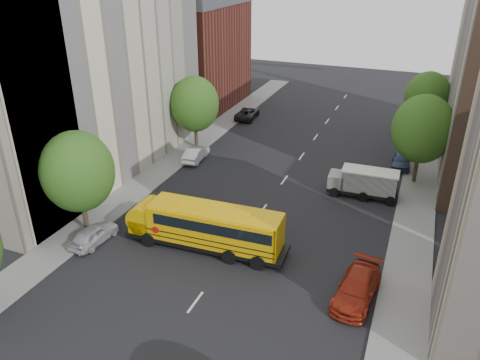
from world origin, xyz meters
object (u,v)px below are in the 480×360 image
Objects in this scene: parked_car_1 at (196,154)px; parked_car_3 at (357,288)px; street_tree_1 at (78,172)px; parked_car_4 at (401,160)px; street_tree_5 at (428,97)px; parked_car_2 at (247,113)px; safari_truck at (364,182)px; school_bus at (204,225)px; parked_car_0 at (94,234)px; street_tree_2 at (195,104)px; street_tree_4 at (423,129)px; parked_car_5 at (410,122)px.

parked_car_1 is 23.80m from parked_car_3.
street_tree_1 reaches higher than parked_car_4.
street_tree_5 reaches higher than parked_car_1.
parked_car_4 is at bearing -168.10° from parked_car_1.
street_tree_1 is 1.64× the size of parked_car_2.
safari_truck is 8.03m from parked_car_4.
street_tree_1 is 0.68× the size of school_bus.
school_bus reaches higher than parked_car_3.
parked_car_0 is 18.43m from parked_car_3.
parked_car_4 is at bearing 8.58° from street_tree_2.
street_tree_1 is at bearing -137.07° from parked_car_4.
street_tree_4 reaches higher than parked_car_4.
parked_car_1 is 0.87× the size of parked_car_2.
street_tree_4 is 1.68× the size of parked_car_2.
street_tree_2 reaches higher than parked_car_0.
parked_car_2 is at bearing 134.64° from safari_truck.
street_tree_2 reaches higher than parked_car_3.
parked_car_0 is 29.25m from parked_car_4.
safari_truck is 1.45× the size of parked_car_0.
street_tree_5 is at bearing 90.00° from street_tree_4.
street_tree_2 is 22.00m from street_tree_4.
street_tree_5 is 1.87× the size of parked_car_0.
street_tree_4 is 0.70× the size of school_bus.
street_tree_2 is at bearing 143.43° from parked_car_3.
parked_car_3 is at bearing -96.97° from street_tree_4.
street_tree_1 reaches higher than street_tree_2.
street_tree_2 is at bearing 116.20° from school_bus.
street_tree_1 is 22.87m from safari_truck.
parked_car_1 is (-7.59, 13.59, -1.13)m from school_bus.
street_tree_1 is 39.52m from parked_car_5.
street_tree_5 is 1.43× the size of parked_car_3.
parked_car_5 is at bearing 94.34° from parked_car_3.
street_tree_5 is at bearing -149.60° from parked_car_1.
parked_car_0 is 39.41m from parked_car_5.
street_tree_4 is (22.00, 18.00, 0.12)m from street_tree_1.
street_tree_5 is at bearing 74.88° from safari_truck.
parked_car_5 is (0.00, 12.35, -0.06)m from parked_car_4.
parked_car_0 is at bearing -137.37° from street_tree_4.
school_bus is at bearing -61.40° from street_tree_2.
parked_car_3 reaches higher than parked_car_5.
street_tree_4 is 2.02× the size of parked_car_0.
street_tree_2 is 0.66× the size of school_bus.
street_tree_2 is 1.47× the size of parked_car_3.
parked_car_0 is 0.83× the size of parked_car_2.
parked_car_5 is at bearing 36.88° from street_tree_2.
street_tree_5 is 1.80× the size of parked_car_4.
street_tree_4 reaches higher than parked_car_3.
street_tree_5 is 9.85m from parked_car_4.
school_bus is 2.42× the size of parked_car_2.
street_tree_1 is 37.20m from street_tree_5.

